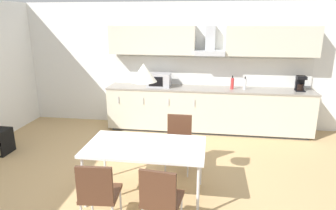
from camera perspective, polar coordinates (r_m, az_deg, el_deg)
The scene contains 14 objects.
ground_plane at distance 4.51m, azimuth -5.80°, elevation -14.85°, with size 9.32×8.02×0.02m, color tan.
wall_back at distance 6.61m, azimuth -0.41°, elevation 7.58°, with size 7.45×0.10×2.65m, color white.
kitchen_counter at distance 6.37m, azimuth 7.53°, elevation -0.82°, with size 4.21×0.67×0.93m.
backsplash_tile at distance 6.49m, azimuth 7.83°, elevation 6.37°, with size 4.19×0.02×0.59m, color silver.
upper_wall_cabinets at distance 6.26m, azimuth 8.04°, elevation 12.01°, with size 4.19×0.40×0.59m.
microwave at distance 6.31m, azimuth -1.72°, elevation 4.78°, with size 0.48×0.35×0.28m.
coffee_maker at distance 6.48m, azimuth 23.88°, elevation 3.79°, with size 0.18×0.19×0.30m.
bottle_white at distance 6.24m, azimuth 14.42°, elevation 3.89°, with size 0.06×0.06×0.27m.
bottle_red at distance 6.22m, azimuth 12.13°, elevation 4.05°, with size 0.07×0.07×0.28m.
dining_table at distance 3.93m, azimuth -4.33°, elevation -8.25°, with size 1.54×0.86×0.73m.
chair_near_left at distance 3.41m, azimuth -13.16°, elevation -15.68°, with size 0.43×0.43×0.87m.
chair_far_right at distance 4.68m, azimuth 2.06°, elevation -6.17°, with size 0.40×0.40×0.87m.
chair_near_right at distance 3.24m, azimuth -1.44°, elevation -16.99°, with size 0.44×0.44×0.87m.
pendant_lamp at distance 3.64m, azimuth -4.66°, elevation 6.15°, with size 0.32×0.32×0.22m, color silver.
Camera 1 is at (0.99, -3.74, 2.30)m, focal length 32.00 mm.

